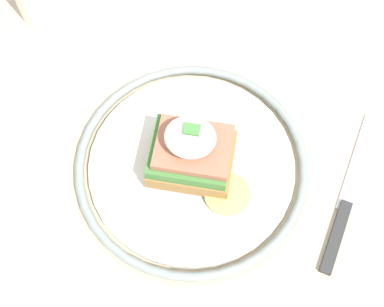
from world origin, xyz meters
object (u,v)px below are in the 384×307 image
(fork, at_px, (57,137))
(knife, at_px, (346,203))
(plate, at_px, (192,164))
(sandwich, at_px, (192,151))

(fork, height_order, knife, knife)
(plate, relative_size, sandwich, 2.30)
(sandwich, xyz_separation_m, fork, (-0.16, 0.01, -0.04))
(fork, bearing_deg, knife, -4.11)
(plate, distance_m, knife, 0.17)
(plate, xyz_separation_m, sandwich, (0.00, -0.00, 0.04))
(plate, distance_m, fork, 0.16)
(plate, height_order, knife, plate)
(sandwich, xyz_separation_m, knife, (0.17, -0.01, -0.04))
(sandwich, bearing_deg, fork, 176.30)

